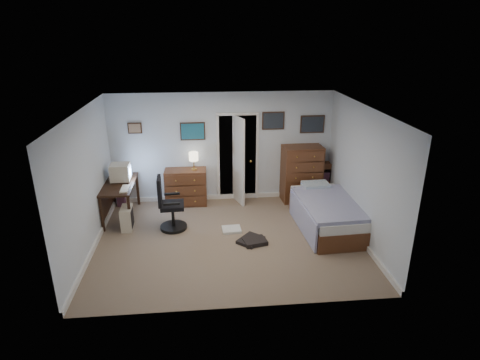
% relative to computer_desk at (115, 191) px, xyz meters
% --- Properties ---
extents(floor, '(5.00, 4.00, 0.02)m').
position_rel_computer_desk_xyz_m(floor, '(2.29, -1.21, -0.60)').
color(floor, '#85715C').
rests_on(floor, ground).
extents(computer_desk, '(0.63, 1.34, 0.77)m').
position_rel_computer_desk_xyz_m(computer_desk, '(0.00, 0.00, 0.00)').
color(computer_desk, black).
rests_on(computer_desk, floor).
extents(crt_monitor, '(0.40, 0.37, 0.37)m').
position_rel_computer_desk_xyz_m(crt_monitor, '(0.11, 0.15, 0.37)').
color(crt_monitor, beige).
rests_on(crt_monitor, computer_desk).
extents(keyboard, '(0.16, 0.41, 0.02)m').
position_rel_computer_desk_xyz_m(keyboard, '(0.27, -0.35, 0.19)').
color(keyboard, beige).
rests_on(keyboard, computer_desk).
extents(pc_tower, '(0.22, 0.43, 0.46)m').
position_rel_computer_desk_xyz_m(pc_tower, '(0.29, -0.55, -0.36)').
color(pc_tower, beige).
rests_on(pc_tower, floor).
extents(office_chair, '(0.56, 0.56, 1.11)m').
position_rel_computer_desk_xyz_m(office_chair, '(1.15, -0.64, -0.16)').
color(office_chair, black).
rests_on(office_chair, floor).
extents(media_stack, '(0.17, 0.17, 0.84)m').
position_rel_computer_desk_xyz_m(media_stack, '(-0.03, 0.59, -0.17)').
color(media_stack, maroon).
rests_on(media_stack, floor).
extents(low_dresser, '(0.94, 0.49, 0.82)m').
position_rel_computer_desk_xyz_m(low_dresser, '(1.44, 0.57, -0.18)').
color(low_dresser, '#58311B').
rests_on(low_dresser, floor).
extents(table_lamp, '(0.21, 0.21, 0.40)m').
position_rel_computer_desk_xyz_m(table_lamp, '(1.64, 0.57, 0.52)').
color(table_lamp, gold).
rests_on(table_lamp, low_dresser).
extents(doorway, '(0.96, 1.12, 2.05)m').
position_rel_computer_desk_xyz_m(doorway, '(2.64, 1.06, 0.41)').
color(doorway, black).
rests_on(doorway, floor).
extents(tall_dresser, '(0.92, 0.57, 1.30)m').
position_rel_computer_desk_xyz_m(tall_dresser, '(4.10, 0.54, 0.06)').
color(tall_dresser, '#58311B').
rests_on(tall_dresser, floor).
extents(headboard_bookcase, '(0.96, 0.29, 0.86)m').
position_rel_computer_desk_xyz_m(headboard_bookcase, '(4.39, 0.65, -0.14)').
color(headboard_bookcase, '#58311B').
rests_on(headboard_bookcase, floor).
extents(bed, '(1.18, 2.08, 0.67)m').
position_rel_computer_desk_xyz_m(bed, '(4.28, -0.88, -0.28)').
color(bed, '#58311B').
rests_on(bed, floor).
extents(wall_posters, '(4.38, 0.04, 0.60)m').
position_rel_computer_desk_xyz_m(wall_posters, '(2.86, 0.77, 1.16)').
color(wall_posters, '#331E11').
rests_on(wall_posters, floor).
extents(floor_clutter, '(0.83, 0.93, 0.08)m').
position_rel_computer_desk_xyz_m(floor_clutter, '(2.65, -1.25, -0.56)').
color(floor_clutter, black).
rests_on(floor_clutter, floor).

